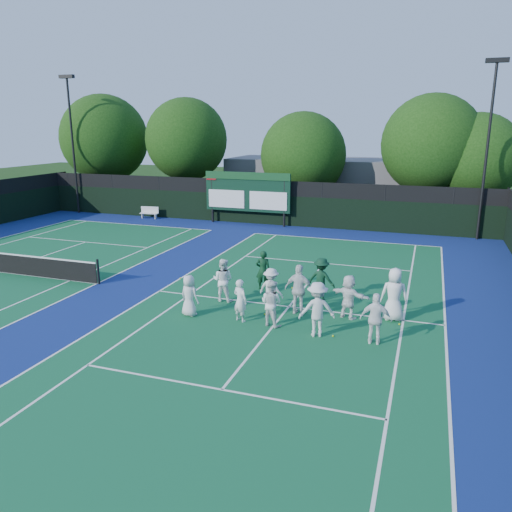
% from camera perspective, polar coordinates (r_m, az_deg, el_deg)
% --- Properties ---
extents(ground, '(120.00, 120.00, 0.00)m').
position_cam_1_polar(ground, '(17.85, 2.92, -6.90)').
color(ground, '#15340E').
rests_on(ground, ground).
extents(court_apron, '(34.00, 32.00, 0.01)m').
position_cam_1_polar(court_apron, '(21.04, -12.20, -3.81)').
color(court_apron, navy).
rests_on(court_apron, ground).
extents(near_court, '(11.05, 23.85, 0.01)m').
position_cam_1_polar(near_court, '(18.74, 3.79, -5.80)').
color(near_court, '#125730').
rests_on(near_court, ground).
extents(back_fence, '(34.00, 0.08, 3.00)m').
position_cam_1_polar(back_fence, '(34.06, 0.84, 5.91)').
color(back_fence, black).
rests_on(back_fence, ground).
extents(scoreboard, '(6.00, 0.21, 3.55)m').
position_cam_1_polar(scoreboard, '(33.89, -1.01, 7.29)').
color(scoreboard, black).
rests_on(scoreboard, ground).
extents(clubhouse, '(18.00, 6.00, 4.00)m').
position_cam_1_polar(clubhouse, '(40.75, 9.86, 8.06)').
color(clubhouse, slate).
rests_on(clubhouse, ground).
extents(light_pole_left, '(1.20, 0.30, 10.12)m').
position_cam_1_polar(light_pole_left, '(40.71, -20.35, 13.45)').
color(light_pole_left, black).
rests_on(light_pole_left, ground).
extents(light_pole_right, '(1.20, 0.30, 10.12)m').
position_cam_1_polar(light_pole_right, '(31.78, 25.11, 12.89)').
color(light_pole_right, black).
rests_on(light_pole_right, ground).
extents(bench, '(1.38, 0.49, 0.86)m').
position_cam_1_polar(bench, '(37.19, -12.08, 4.93)').
color(bench, silver).
rests_on(bench, ground).
extents(tree_a, '(7.03, 7.03, 9.05)m').
position_cam_1_polar(tree_a, '(43.66, -16.71, 12.50)').
color(tree_a, '#301F0D').
rests_on(tree_a, ground).
extents(tree_b, '(6.28, 6.28, 8.66)m').
position_cam_1_polar(tree_b, '(39.78, -7.69, 12.83)').
color(tree_b, '#301F0D').
rests_on(tree_b, ground).
extents(tree_c, '(6.11, 6.11, 7.55)m').
position_cam_1_polar(tree_c, '(36.62, 5.68, 11.15)').
color(tree_c, '#301F0D').
rests_on(tree_c, ground).
extents(tree_d, '(6.54, 6.54, 8.63)m').
position_cam_1_polar(tree_d, '(35.55, 19.66, 11.65)').
color(tree_d, '#301F0D').
rests_on(tree_d, ground).
extents(tree_e, '(5.71, 5.71, 7.40)m').
position_cam_1_polar(tree_e, '(35.70, 24.08, 9.97)').
color(tree_e, '#301F0D').
rests_on(tree_e, ground).
extents(tennis_ball_0, '(0.07, 0.07, 0.07)m').
position_cam_1_polar(tennis_ball_0, '(17.92, 1.04, -6.68)').
color(tennis_ball_0, '#A6C417').
rests_on(tennis_ball_0, ground).
extents(tennis_ball_2, '(0.07, 0.07, 0.07)m').
position_cam_1_polar(tennis_ball_2, '(16.35, 8.80, -9.02)').
color(tennis_ball_2, '#A6C417').
rests_on(tennis_ball_2, ground).
extents(tennis_ball_3, '(0.07, 0.07, 0.07)m').
position_cam_1_polar(tennis_ball_3, '(22.27, -8.61, -2.52)').
color(tennis_ball_3, '#A6C417').
rests_on(tennis_ball_3, ground).
extents(tennis_ball_4, '(0.07, 0.07, 0.07)m').
position_cam_1_polar(tennis_ball_4, '(20.80, 4.15, -3.64)').
color(tennis_ball_4, '#A6C417').
rests_on(tennis_ball_4, ground).
extents(tennis_ball_5, '(0.07, 0.07, 0.07)m').
position_cam_1_polar(tennis_ball_5, '(17.74, 16.07, -7.51)').
color(tennis_ball_5, '#A6C417').
rests_on(tennis_ball_5, ground).
extents(player_front_0, '(0.82, 0.64, 1.49)m').
position_cam_1_polar(player_front_0, '(17.81, -7.64, -4.50)').
color(player_front_0, silver).
rests_on(player_front_0, ground).
extents(player_front_1, '(0.64, 0.53, 1.51)m').
position_cam_1_polar(player_front_1, '(17.16, -1.81, -5.09)').
color(player_front_1, white).
rests_on(player_front_1, ground).
extents(player_front_2, '(0.92, 0.80, 1.60)m').
position_cam_1_polar(player_front_2, '(16.79, 1.76, -5.39)').
color(player_front_2, white).
rests_on(player_front_2, ground).
extents(player_front_3, '(1.33, 1.05, 1.80)m').
position_cam_1_polar(player_front_3, '(16.05, 7.00, -6.08)').
color(player_front_3, silver).
rests_on(player_front_3, ground).
extents(player_front_4, '(0.98, 0.44, 1.64)m').
position_cam_1_polar(player_front_4, '(15.83, 13.52, -7.01)').
color(player_front_4, white).
rests_on(player_front_4, ground).
extents(player_back_0, '(0.82, 0.64, 1.68)m').
position_cam_1_polar(player_back_0, '(19.12, -3.79, -2.76)').
color(player_back_0, white).
rests_on(player_back_0, ground).
extents(player_back_1, '(1.13, 0.84, 1.55)m').
position_cam_1_polar(player_back_1, '(18.28, 1.73, -3.77)').
color(player_back_1, silver).
rests_on(player_back_1, ground).
extents(player_back_2, '(1.12, 0.56, 1.84)m').
position_cam_1_polar(player_back_2, '(17.80, 4.96, -3.85)').
color(player_back_2, silver).
rests_on(player_back_2, ground).
extents(player_back_3, '(1.53, 1.01, 1.58)m').
position_cam_1_polar(player_back_3, '(17.70, 10.54, -4.60)').
color(player_back_3, white).
rests_on(player_back_3, ground).
extents(player_back_4, '(0.98, 0.70, 1.87)m').
position_cam_1_polar(player_back_4, '(17.83, 15.50, -4.26)').
color(player_back_4, white).
rests_on(player_back_4, ground).
extents(coach_left, '(0.69, 0.55, 1.65)m').
position_cam_1_polar(coach_left, '(20.42, 0.81, -1.63)').
color(coach_left, '#0D331A').
rests_on(coach_left, ground).
extents(coach_right, '(1.16, 0.76, 1.68)m').
position_cam_1_polar(coach_right, '(19.35, 7.46, -2.64)').
color(coach_right, '#0D331D').
rests_on(coach_right, ground).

